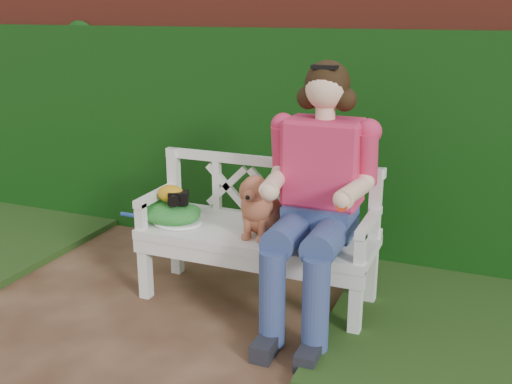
% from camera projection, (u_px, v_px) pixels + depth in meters
% --- Properties ---
extents(ground, '(60.00, 60.00, 0.00)m').
position_uv_depth(ground, '(117.00, 337.00, 3.49)').
color(ground, '#391E12').
extents(brick_wall, '(10.00, 0.30, 2.20)m').
position_uv_depth(brick_wall, '(244.00, 103.00, 4.85)').
color(brick_wall, maroon).
rests_on(brick_wall, ground).
extents(ivy_hedge, '(10.00, 0.18, 1.70)m').
position_uv_depth(ivy_hedge, '(234.00, 139.00, 4.73)').
color(ivy_hedge, '#0D3B0A').
rests_on(ivy_hedge, ground).
extents(garden_bench, '(1.60, 0.66, 0.48)m').
position_uv_depth(garden_bench, '(256.00, 268.00, 3.84)').
color(garden_bench, white).
rests_on(garden_bench, ground).
extents(seated_woman, '(0.98, 1.10, 1.61)m').
position_uv_depth(seated_woman, '(320.00, 192.00, 3.51)').
color(seated_woman, '#F2467C').
rests_on(seated_woman, ground).
extents(dog, '(0.38, 0.44, 0.41)m').
position_uv_depth(dog, '(261.00, 203.00, 3.70)').
color(dog, '#9F6D38').
rests_on(dog, garden_bench).
extents(tennis_racket, '(0.68, 0.47, 0.03)m').
position_uv_depth(tennis_racket, '(173.00, 221.00, 3.93)').
color(tennis_racket, silver).
rests_on(tennis_racket, garden_bench).
extents(green_bag, '(0.47, 0.41, 0.14)m').
position_uv_depth(green_bag, '(170.00, 213.00, 3.93)').
color(green_bag, '#469338').
rests_on(green_bag, garden_bench).
extents(camera_item, '(0.15, 0.13, 0.08)m').
position_uv_depth(camera_item, '(179.00, 198.00, 3.88)').
color(camera_item, black).
rests_on(camera_item, green_bag).
extents(baseball_glove, '(0.22, 0.19, 0.12)m').
position_uv_depth(baseball_glove, '(171.00, 194.00, 3.90)').
color(baseball_glove, orange).
rests_on(baseball_glove, green_bag).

